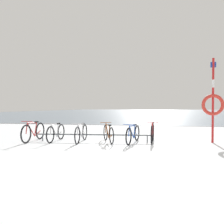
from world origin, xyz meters
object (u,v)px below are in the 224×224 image
object	(u,v)px
bicycle_0	(34,132)
bicycle_3	(108,133)
bicycle_1	(56,133)
bicycle_5	(152,133)
bicycle_2	(81,133)
bicycle_4	(133,134)
rescue_post	(213,103)

from	to	relation	value
bicycle_0	bicycle_3	bearing A→B (deg)	6.07
bicycle_1	bicycle_5	xyz separation A→B (m)	(3.78, 0.44, 0.03)
bicycle_0	bicycle_2	xyz separation A→B (m)	(1.93, 0.16, -0.02)
bicycle_2	bicycle_4	size ratio (longest dim) A/B	0.99
bicycle_2	bicycle_4	bearing A→B (deg)	4.58
bicycle_5	bicycle_2	bearing A→B (deg)	-170.76
bicycle_3	bicycle_2	bearing A→B (deg)	-171.35
bicycle_3	bicycle_5	world-z (taller)	bicycle_5
bicycle_3	rescue_post	xyz separation A→B (m)	(3.93, 0.60, 1.17)
bicycle_0	bicycle_5	distance (m)	4.70
bicycle_0	bicycle_4	size ratio (longest dim) A/B	1.05
bicycle_1	bicycle_4	xyz separation A→B (m)	(3.05, 0.16, -0.01)
bicycle_2	rescue_post	distance (m)	5.16
bicycle_3	bicycle_5	size ratio (longest dim) A/B	0.89
bicycle_5	rescue_post	world-z (taller)	rescue_post
bicycle_0	rescue_post	bearing A→B (deg)	7.55
bicycle_1	rescue_post	bearing A→B (deg)	7.14
bicycle_4	rescue_post	bearing A→B (deg)	11.36
bicycle_1	bicycle_4	world-z (taller)	bicycle_1
bicycle_2	bicycle_4	world-z (taller)	bicycle_2
bicycle_5	rescue_post	bearing A→B (deg)	7.96
bicycle_0	rescue_post	xyz separation A→B (m)	(6.91, 0.92, 1.14)
bicycle_5	bicycle_1	bearing A→B (deg)	-173.35
bicycle_3	rescue_post	bearing A→B (deg)	8.67
rescue_post	bicycle_0	bearing A→B (deg)	-172.45
bicycle_0	bicycle_4	world-z (taller)	bicycle_0
bicycle_0	rescue_post	size ratio (longest dim) A/B	0.56
bicycle_1	bicycle_4	bearing A→B (deg)	2.95
bicycle_0	bicycle_1	size ratio (longest dim) A/B	1.11
bicycle_2	bicycle_3	bearing A→B (deg)	8.65
bicycle_1	bicycle_5	bearing A→B (deg)	6.65
bicycle_4	rescue_post	xyz separation A→B (m)	(2.97, 0.60, 1.17)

